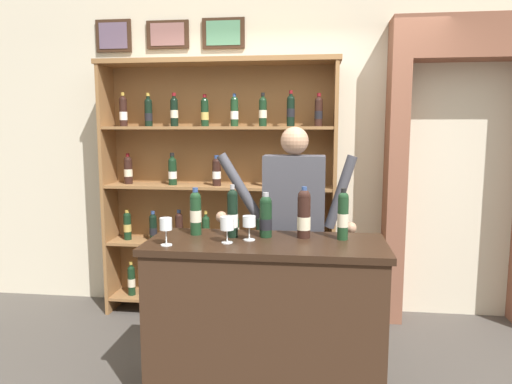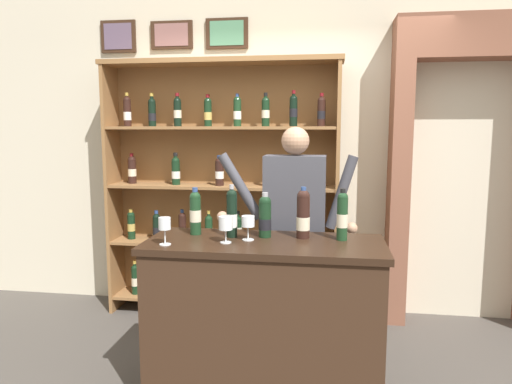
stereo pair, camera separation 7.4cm
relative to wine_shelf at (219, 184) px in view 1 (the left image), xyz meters
name	(u,v)px [view 1 (the left image)]	position (x,y,z in m)	size (l,w,h in m)	color
back_wall	(289,123)	(0.59, 0.29, 0.53)	(12.00, 0.19, 3.39)	beige
wine_shelf	(219,184)	(0.00, 0.00, 0.00)	(2.05, 0.34, 2.22)	olive
archway_doorway	(461,153)	(2.04, 0.16, 0.27)	(1.25, 0.45, 2.53)	brown
tasting_counter	(266,320)	(0.55, -1.30, -0.68)	(1.41, 0.59, 0.99)	#382316
shopkeeper	(293,219)	(0.68, -0.78, -0.14)	(0.98, 0.22, 1.66)	#2D3347
tasting_bottle_vin_santo	(196,212)	(0.09, -1.18, -0.04)	(0.07, 0.07, 0.30)	#19381E
tasting_bottle_riserva	(233,213)	(0.33, -1.22, -0.03)	(0.07, 0.07, 0.32)	black
tasting_bottle_rosso	(266,216)	(0.53, -1.19, -0.05)	(0.08, 0.08, 0.28)	black
tasting_bottle_bianco	(304,214)	(0.76, -1.18, -0.04)	(0.08, 0.08, 0.31)	black
tasting_bottle_prosecco	(343,215)	(1.00, -1.20, -0.03)	(0.07, 0.07, 0.31)	#19381E
wine_glass_right	(227,225)	(0.33, -1.37, -0.07)	(0.08, 0.08, 0.16)	silver
wine_glass_left	(166,226)	(-0.01, -1.47, -0.07)	(0.07, 0.07, 0.16)	silver
wine_glass_spare	(249,223)	(0.44, -1.28, -0.08)	(0.08, 0.08, 0.15)	silver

